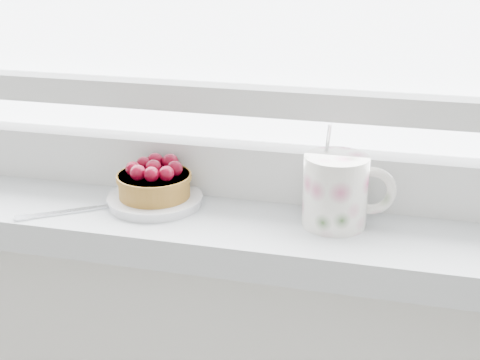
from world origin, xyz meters
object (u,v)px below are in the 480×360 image
(raspberry_tart, at_px, (154,180))
(floral_mug, at_px, (338,189))
(fork, at_px, (86,209))
(saucer, at_px, (155,200))

(raspberry_tart, height_order, floral_mug, floral_mug)
(raspberry_tart, bearing_deg, fork, -152.19)
(raspberry_tart, height_order, fork, raspberry_tart)
(floral_mug, xyz_separation_m, fork, (-0.31, -0.04, -0.04))
(saucer, xyz_separation_m, floral_mug, (0.24, -0.00, 0.04))
(floral_mug, bearing_deg, saucer, 179.14)
(raspberry_tart, xyz_separation_m, floral_mug, (0.24, -0.00, 0.01))
(saucer, relative_size, raspberry_tart, 1.28)
(saucer, height_order, floral_mug, floral_mug)
(saucer, height_order, raspberry_tart, raspberry_tart)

